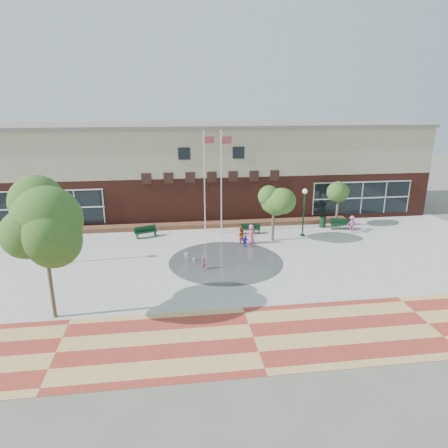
{
  "coord_description": "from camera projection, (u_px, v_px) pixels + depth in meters",
  "views": [
    {
      "loc": [
        -3.81,
        -24.09,
        11.36
      ],
      "look_at": [
        0.0,
        4.0,
        2.6
      ],
      "focal_mm": 32.0,
      "sensor_mm": 36.0,
      "label": 1
    }
  ],
  "objects": [
    {
      "name": "tree_mid",
      "position": [
        274.0,
        196.0,
        32.76
      ],
      "size": [
        3.16,
        3.16,
        5.33
      ],
      "color": "#453729",
      "rests_on": "ground"
    },
    {
      "name": "ground",
      "position": [
        232.0,
        279.0,
        26.65
      ],
      "size": [
        120.0,
        120.0,
        0.0
      ],
      "primitive_type": "plane",
      "color": "#666056",
      "rests_on": "ground"
    },
    {
      "name": "library_building",
      "position": [
        207.0,
        168.0,
        41.83
      ],
      "size": [
        44.4,
        10.4,
        9.2
      ],
      "color": "#57261D",
      "rests_on": "ground"
    },
    {
      "name": "trash_can",
      "position": [
        323.0,
        222.0,
        37.35
      ],
      "size": [
        0.64,
        0.64,
        1.04
      ],
      "color": "#11321B",
      "rests_on": "ground"
    },
    {
      "name": "water_jet_b",
      "position": [
        194.0,
        264.0,
        28.96
      ],
      "size": [
        0.2,
        0.2,
        0.46
      ],
      "primitive_type": "cone",
      "rotation": [
        3.14,
        0.0,
        0.0
      ],
      "color": "white",
      "rests_on": "ground"
    },
    {
      "name": "child_blue",
      "position": [
        245.0,
        241.0,
        32.17
      ],
      "size": [
        0.66,
        0.55,
        1.05
      ],
      "primitive_type": "imported",
      "rotation": [
        0.0,
        0.0,
        2.57
      ],
      "color": "#1D16A3",
      "rests_on": "ground"
    },
    {
      "name": "water_jet_a",
      "position": [
        186.0,
        262.0,
        29.48
      ],
      "size": [
        0.32,
        0.32,
        0.63
      ],
      "primitive_type": "cone",
      "rotation": [
        3.14,
        0.0,
        0.0
      ],
      "color": "white",
      "rests_on": "ground"
    },
    {
      "name": "flagpole_right",
      "position": [
        222.0,
        177.0,
        34.43
      ],
      "size": [
        1.05,
        0.48,
        9.01
      ],
      "rotation": [
        0.0,
        0.0,
        0.38
      ],
      "color": "silver",
      "rests_on": "ground"
    },
    {
      "name": "tree_big_left",
      "position": [
        42.0,
        223.0,
        20.29
      ],
      "size": [
        4.76,
        4.76,
        7.6
      ],
      "color": "#453729",
      "rests_on": "ground"
    },
    {
      "name": "splash_pad",
      "position": [
        226.0,
        261.0,
        29.49
      ],
      "size": [
        8.4,
        8.4,
        0.01
      ],
      "primitive_type": "cylinder",
      "color": "#383A3D",
      "rests_on": "ground"
    },
    {
      "name": "bench_right",
      "position": [
        342.0,
        226.0,
        36.74
      ],
      "size": [
        2.1,
        1.04,
        1.02
      ],
      "rotation": [
        0.0,
        0.0,
        -0.25
      ],
      "color": "#11321B",
      "rests_on": "ground"
    },
    {
      "name": "flower_bed",
      "position": [
        213.0,
        227.0,
        37.63
      ],
      "size": [
        26.0,
        1.2,
        0.4
      ],
      "primitive_type": "cube",
      "color": "maroon",
      "rests_on": "ground"
    },
    {
      "name": "lamp_left",
      "position": [
        63.0,
        228.0,
        28.52
      ],
      "size": [
        0.46,
        0.46,
        4.3
      ],
      "color": "#11321B",
      "rests_on": "ground"
    },
    {
      "name": "lamp_right",
      "position": [
        304.0,
        207.0,
        34.24
      ],
      "size": [
        0.45,
        0.45,
        4.25
      ],
      "color": "#11321B",
      "rests_on": "ground"
    },
    {
      "name": "bench_left",
      "position": [
        146.0,
        234.0,
        34.62
      ],
      "size": [
        2.01,
        1.21,
        0.98
      ],
      "rotation": [
        0.0,
        0.0,
        0.37
      ],
      "color": "#11321B",
      "rests_on": "ground"
    },
    {
      "name": "flagpole_left",
      "position": [
        205.0,
        177.0,
        34.86
      ],
      "size": [
        1.0,
        0.44,
        8.96
      ],
      "rotation": [
        0.0,
        0.0,
        0.36
      ],
      "color": "silver",
      "rests_on": "ground"
    },
    {
      "name": "bench_mid",
      "position": [
        250.0,
        231.0,
        35.56
      ],
      "size": [
        1.81,
        0.65,
        0.89
      ],
      "rotation": [
        0.0,
        0.0,
        -0.09
      ],
      "color": "#11321B",
      "rests_on": "ground"
    },
    {
      "name": "child_splash",
      "position": [
        203.0,
        263.0,
        27.94
      ],
      "size": [
        0.45,
        0.44,
        1.05
      ],
      "primitive_type": "imported",
      "rotation": [
        0.0,
        0.0,
        3.87
      ],
      "color": "#C24A68",
      "rests_on": "ground"
    },
    {
      "name": "person_bench",
      "position": [
        352.0,
        223.0,
        36.27
      ],
      "size": [
        0.92,
        0.53,
        1.42
      ],
      "primitive_type": "imported",
      "rotation": [
        0.0,
        0.0,
        3.14
      ],
      "color": "#D84DA8",
      "rests_on": "ground"
    },
    {
      "name": "plaza_concrete",
      "position": [
        224.0,
        256.0,
        30.43
      ],
      "size": [
        46.0,
        18.0,
        0.01
      ],
      "primitive_type": "cube",
      "color": "#A8A8A0",
      "rests_on": "ground"
    },
    {
      "name": "paver_band",
      "position": [
        253.0,
        337.0,
        20.02
      ],
      "size": [
        46.0,
        6.0,
        0.01
      ],
      "primitive_type": "cube",
      "color": "#9C3326",
      "rests_on": "ground"
    },
    {
      "name": "tree_small_right",
      "position": [
        339.0,
        194.0,
        36.85
      ],
      "size": [
        2.53,
        2.53,
        4.32
      ],
      "color": "#453729",
      "rests_on": "ground"
    },
    {
      "name": "adult_red",
      "position": [
        240.0,
        235.0,
        32.92
      ],
      "size": [
        0.87,
        0.76,
        1.52
      ],
      "primitive_type": "imported",
      "rotation": [
        0.0,
        0.0,
        3.43
      ],
      "color": "#CC4618",
      "rests_on": "ground"
    },
    {
      "name": "adult_pink",
      "position": [
        251.0,
        234.0,
        32.86
      ],
      "size": [
        0.83,
        0.54,
        1.67
      ],
      "primitive_type": "imported",
      "rotation": [
        0.0,
        0.0,
        3.16
      ],
      "color": "#DA598A",
      "rests_on": "ground"
    }
  ]
}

